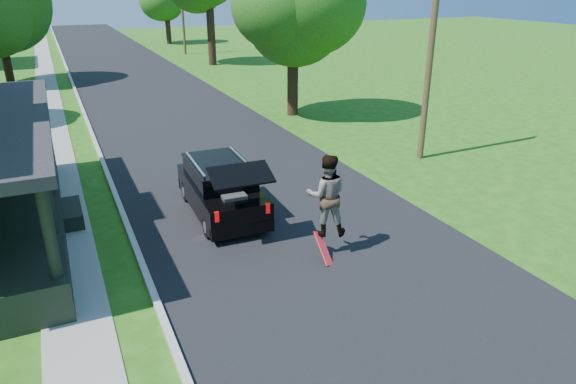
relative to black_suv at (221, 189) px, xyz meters
name	(u,v)px	position (x,y,z in m)	size (l,w,h in m)	color
ground	(349,283)	(1.40, -4.73, -0.77)	(140.00, 140.00, 0.00)	#214F0F
street	(161,103)	(1.40, 15.27, -0.77)	(8.00, 120.00, 0.02)	black
curb	(83,110)	(-2.65, 15.27, -0.77)	(0.15, 120.00, 0.12)	#A6A7A1
sidewalk	(50,113)	(-4.20, 15.27, -0.77)	(1.30, 120.00, 0.03)	gray
black_suv	(221,189)	(0.00, 0.00, 0.00)	(1.81, 4.40, 2.03)	black
skateboarder	(327,195)	(1.62, -3.23, 0.74)	(1.20, 1.08, 2.02)	black
skateboard	(323,250)	(1.39, -3.56, -0.51)	(0.24, 0.80, 0.68)	red
tree_right_near	(292,6)	(6.88, 9.95, 4.38)	(6.47, 6.63, 8.02)	black
utility_pole_near	(432,34)	(8.40, 1.70, 3.74)	(1.42, 0.34, 8.78)	#4A3422
utility_pole_far	(182,10)	(7.77, 34.94, 3.07)	(1.39, 0.50, 7.45)	#4A3422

